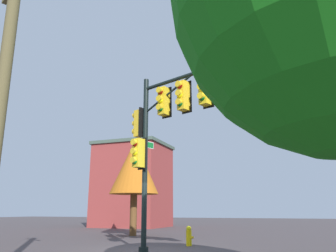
{
  "coord_description": "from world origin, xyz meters",
  "views": [
    {
      "loc": [
        5.44,
        -11.74,
        1.48
      ],
      "look_at": [
        1.03,
        -0.2,
        4.61
      ],
      "focal_mm": 35.8,
      "sensor_mm": 36.0,
      "label": 1
    }
  ],
  "objects_px": {
    "signal_pole_assembly": "(178,113)",
    "fire_hydrant": "(189,236)",
    "tree_near": "(135,167)",
    "utility_pole": "(1,102)",
    "brick_building": "(133,184)"
  },
  "relations": [
    {
      "from": "fire_hydrant",
      "to": "tree_near",
      "type": "relative_size",
      "value": 0.14
    },
    {
      "from": "signal_pole_assembly",
      "to": "fire_hydrant",
      "type": "height_order",
      "value": "signal_pole_assembly"
    },
    {
      "from": "signal_pole_assembly",
      "to": "utility_pole",
      "type": "distance_m",
      "value": 6.15
    },
    {
      "from": "fire_hydrant",
      "to": "brick_building",
      "type": "height_order",
      "value": "brick_building"
    },
    {
      "from": "signal_pole_assembly",
      "to": "fire_hydrant",
      "type": "xyz_separation_m",
      "value": [
        -0.73,
        3.44,
        -4.52
      ]
    },
    {
      "from": "tree_near",
      "to": "fire_hydrant",
      "type": "bearing_deg",
      "value": -42.25
    },
    {
      "from": "utility_pole",
      "to": "brick_building",
      "type": "relative_size",
      "value": 0.98
    },
    {
      "from": "utility_pole",
      "to": "fire_hydrant",
      "type": "bearing_deg",
      "value": 79.3
    },
    {
      "from": "utility_pole",
      "to": "brick_building",
      "type": "height_order",
      "value": "brick_building"
    },
    {
      "from": "signal_pole_assembly",
      "to": "tree_near",
      "type": "xyz_separation_m",
      "value": [
        -5.69,
        7.95,
        -0.79
      ]
    },
    {
      "from": "tree_near",
      "to": "signal_pole_assembly",
      "type": "bearing_deg",
      "value": -54.39
    },
    {
      "from": "utility_pole",
      "to": "signal_pole_assembly",
      "type": "bearing_deg",
      "value": 66.42
    },
    {
      "from": "signal_pole_assembly",
      "to": "tree_near",
      "type": "height_order",
      "value": "signal_pole_assembly"
    },
    {
      "from": "signal_pole_assembly",
      "to": "tree_near",
      "type": "bearing_deg",
      "value": 125.61
    },
    {
      "from": "fire_hydrant",
      "to": "signal_pole_assembly",
      "type": "bearing_deg",
      "value": -78.08
    }
  ]
}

